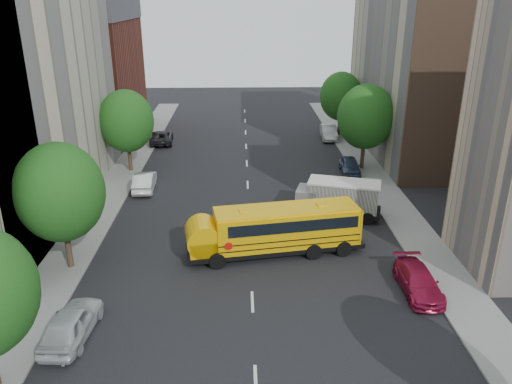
{
  "coord_description": "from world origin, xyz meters",
  "views": [
    {
      "loc": [
        -0.49,
        -31.01,
        15.51
      ],
      "look_at": [
        0.5,
        2.0,
        2.47
      ],
      "focal_mm": 35.0,
      "sensor_mm": 36.0,
      "label": 1
    }
  ],
  "objects_px": {
    "street_tree_2": "(126,121)",
    "parked_car_5": "(329,132)",
    "parked_car_3": "(418,281)",
    "parked_car_4": "(350,166)",
    "parked_car_2": "(162,137)",
    "street_tree_1": "(60,192)",
    "school_bus": "(274,228)",
    "parked_car_1": "(145,181)",
    "street_tree_4": "(366,117)",
    "parked_car_0": "(71,323)",
    "street_tree_5": "(341,96)",
    "safari_truck": "(338,198)"
  },
  "relations": [
    {
      "from": "safari_truck",
      "to": "parked_car_0",
      "type": "bearing_deg",
      "value": -121.76
    },
    {
      "from": "street_tree_4",
      "to": "street_tree_5",
      "type": "bearing_deg",
      "value": 90.0
    },
    {
      "from": "street_tree_4",
      "to": "safari_truck",
      "type": "xyz_separation_m",
      "value": [
        -4.38,
        -10.79,
        -3.6
      ]
    },
    {
      "from": "street_tree_5",
      "to": "school_bus",
      "type": "bearing_deg",
      "value": -108.43
    },
    {
      "from": "street_tree_2",
      "to": "parked_car_2",
      "type": "xyz_separation_m",
      "value": [
        1.52,
        9.61,
        -4.11
      ]
    },
    {
      "from": "street_tree_1",
      "to": "parked_car_1",
      "type": "relative_size",
      "value": 1.71
    },
    {
      "from": "school_bus",
      "to": "safari_truck",
      "type": "relative_size",
      "value": 1.68
    },
    {
      "from": "street_tree_5",
      "to": "safari_truck",
      "type": "bearing_deg",
      "value": -100.87
    },
    {
      "from": "school_bus",
      "to": "parked_car_5",
      "type": "bearing_deg",
      "value": 63.88
    },
    {
      "from": "parked_car_4",
      "to": "street_tree_5",
      "type": "bearing_deg",
      "value": 87.92
    },
    {
      "from": "parked_car_4",
      "to": "parked_car_5",
      "type": "relative_size",
      "value": 0.89
    },
    {
      "from": "street_tree_2",
      "to": "street_tree_5",
      "type": "distance_m",
      "value": 25.06
    },
    {
      "from": "safari_truck",
      "to": "parked_car_2",
      "type": "height_order",
      "value": "safari_truck"
    },
    {
      "from": "street_tree_2",
      "to": "street_tree_4",
      "type": "bearing_deg",
      "value": 0.0
    },
    {
      "from": "parked_car_3",
      "to": "parked_car_0",
      "type": "bearing_deg",
      "value": -169.1
    },
    {
      "from": "parked_car_3",
      "to": "parked_car_4",
      "type": "height_order",
      "value": "parked_car_4"
    },
    {
      "from": "street_tree_5",
      "to": "street_tree_2",
      "type": "bearing_deg",
      "value": -151.39
    },
    {
      "from": "street_tree_1",
      "to": "parked_car_2",
      "type": "distance_m",
      "value": 27.97
    },
    {
      "from": "street_tree_2",
      "to": "parked_car_5",
      "type": "relative_size",
      "value": 1.61
    },
    {
      "from": "safari_truck",
      "to": "parked_car_5",
      "type": "height_order",
      "value": "safari_truck"
    },
    {
      "from": "street_tree_5",
      "to": "parked_car_4",
      "type": "bearing_deg",
      "value": -96.14
    },
    {
      "from": "parked_car_5",
      "to": "school_bus",
      "type": "bearing_deg",
      "value": -103.77
    },
    {
      "from": "street_tree_4",
      "to": "school_bus",
      "type": "height_order",
      "value": "street_tree_4"
    },
    {
      "from": "school_bus",
      "to": "parked_car_2",
      "type": "xyz_separation_m",
      "value": [
        -10.97,
        26.14,
        -1.06
      ]
    },
    {
      "from": "parked_car_0",
      "to": "parked_car_2",
      "type": "bearing_deg",
      "value": -84.45
    },
    {
      "from": "parked_car_4",
      "to": "parked_car_5",
      "type": "height_order",
      "value": "parked_car_5"
    },
    {
      "from": "parked_car_5",
      "to": "street_tree_2",
      "type": "bearing_deg",
      "value": -149.49
    },
    {
      "from": "parked_car_0",
      "to": "parked_car_5",
      "type": "bearing_deg",
      "value": -112.92
    },
    {
      "from": "street_tree_2",
      "to": "school_bus",
      "type": "relative_size",
      "value": 0.67
    },
    {
      "from": "safari_truck",
      "to": "parked_car_5",
      "type": "distance_m",
      "value": 21.86
    },
    {
      "from": "street_tree_1",
      "to": "street_tree_2",
      "type": "bearing_deg",
      "value": 90.0
    },
    {
      "from": "parked_car_3",
      "to": "parked_car_5",
      "type": "xyz_separation_m",
      "value": [
        0.32,
        32.13,
        0.11
      ]
    },
    {
      "from": "parked_car_2",
      "to": "parked_car_5",
      "type": "bearing_deg",
      "value": 179.06
    },
    {
      "from": "street_tree_4",
      "to": "parked_car_1",
      "type": "distance_m",
      "value": 20.85
    },
    {
      "from": "street_tree_5",
      "to": "parked_car_1",
      "type": "relative_size",
      "value": 1.62
    },
    {
      "from": "parked_car_5",
      "to": "parked_car_3",
      "type": "bearing_deg",
      "value": -87.85
    },
    {
      "from": "street_tree_4",
      "to": "parked_car_5",
      "type": "distance_m",
      "value": 11.75
    },
    {
      "from": "street_tree_1",
      "to": "parked_car_4",
      "type": "bearing_deg",
      "value": 39.24
    },
    {
      "from": "street_tree_4",
      "to": "parked_car_1",
      "type": "xyz_separation_m",
      "value": [
        -19.8,
        -4.9,
        -4.31
      ]
    },
    {
      "from": "parked_car_4",
      "to": "parked_car_1",
      "type": "bearing_deg",
      "value": -164.55
    },
    {
      "from": "street_tree_4",
      "to": "safari_truck",
      "type": "relative_size",
      "value": 1.18
    },
    {
      "from": "parked_car_1",
      "to": "parked_car_5",
      "type": "relative_size",
      "value": 0.97
    },
    {
      "from": "street_tree_4",
      "to": "parked_car_3",
      "type": "xyz_separation_m",
      "value": [
        -1.72,
        -21.27,
        -4.4
      ]
    },
    {
      "from": "parked_car_2",
      "to": "parked_car_5",
      "type": "relative_size",
      "value": 1.08
    },
    {
      "from": "street_tree_4",
      "to": "parked_car_4",
      "type": "bearing_deg",
      "value": -139.98
    },
    {
      "from": "parked_car_2",
      "to": "parked_car_4",
      "type": "xyz_separation_m",
      "value": [
        19.06,
        -10.8,
        0.0
      ]
    },
    {
      "from": "street_tree_5",
      "to": "parked_car_4",
      "type": "height_order",
      "value": "street_tree_5"
    },
    {
      "from": "street_tree_2",
      "to": "parked_car_1",
      "type": "bearing_deg",
      "value": -65.8
    },
    {
      "from": "parked_car_2",
      "to": "street_tree_1",
      "type": "bearing_deg",
      "value": 82.16
    },
    {
      "from": "street_tree_4",
      "to": "safari_truck",
      "type": "distance_m",
      "value": 12.19
    }
  ]
}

